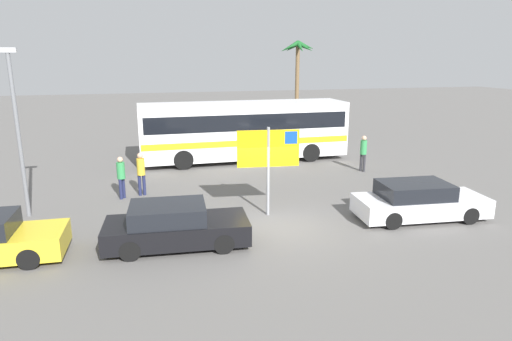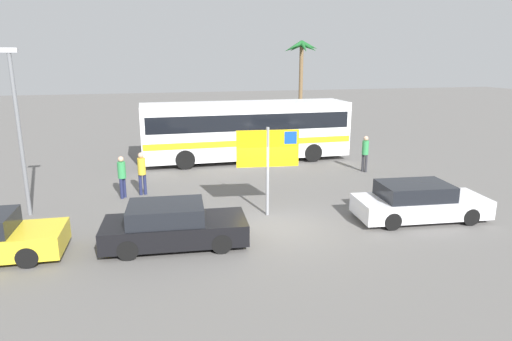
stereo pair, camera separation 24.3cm
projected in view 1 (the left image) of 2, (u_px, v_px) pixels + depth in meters
name	position (u px, v px, depth m)	size (l,w,h in m)	color
ground	(275.00, 226.00, 15.07)	(120.00, 120.00, 0.00)	#605E5B
bus_front_coach	(244.00, 128.00, 24.24)	(11.12, 2.67, 3.17)	white
ferry_sign	(270.00, 152.00, 15.59)	(2.19, 0.31, 3.20)	gray
car_white	(419.00, 201.00, 15.64)	(4.68, 2.17, 1.32)	silver
car_black	(175.00, 226.00, 13.36)	(4.38, 2.10, 1.32)	black
pedestrian_near_sign	(141.00, 170.00, 18.20)	(0.32, 0.32, 1.79)	#1E2347
pedestrian_crossing_lot	(121.00, 174.00, 17.77)	(0.32, 0.32, 1.73)	#1E2347
pedestrian_by_bus	(363.00, 150.00, 22.05)	(0.32, 0.32, 1.80)	#2D2D33
lamp_post_left_side	(17.00, 126.00, 15.25)	(0.56, 0.20, 5.85)	slate
palm_tree_seaside	(298.00, 56.00, 36.07)	(2.97, 2.95, 6.84)	brown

